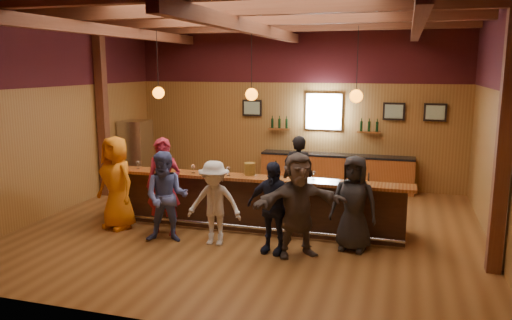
# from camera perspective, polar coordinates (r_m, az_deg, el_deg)

# --- Properties ---
(room) EXTENTS (9.04, 9.00, 4.52)m
(room) POSITION_cam_1_polar(r_m,az_deg,el_deg) (9.79, -0.41, 10.53)
(room) COLOR brown
(room) RESTS_ON ground
(bar_counter) EXTENTS (6.30, 1.07, 1.11)m
(bar_counter) POSITION_cam_1_polar(r_m,az_deg,el_deg) (10.24, -0.15, -4.72)
(bar_counter) COLOR black
(bar_counter) RESTS_ON ground
(back_bar_cabinet) EXTENTS (4.00, 0.52, 0.95)m
(back_bar_cabinet) POSITION_cam_1_polar(r_m,az_deg,el_deg) (13.41, 9.13, -1.35)
(back_bar_cabinet) COLOR brown
(back_bar_cabinet) RESTS_ON ground
(window) EXTENTS (0.95, 0.09, 0.95)m
(window) POSITION_cam_1_polar(r_m,az_deg,el_deg) (13.46, 7.76, 5.51)
(window) COLOR silver
(window) RESTS_ON room
(framed_pictures) EXTENTS (5.35, 0.05, 0.45)m
(framed_pictures) POSITION_cam_1_polar(r_m,az_deg,el_deg) (13.34, 11.45, 5.57)
(framed_pictures) COLOR black
(framed_pictures) RESTS_ON room
(wine_shelves) EXTENTS (3.00, 0.18, 0.30)m
(wine_shelves) POSITION_cam_1_polar(r_m,az_deg,el_deg) (13.44, 7.67, 3.66)
(wine_shelves) COLOR brown
(wine_shelves) RESTS_ON room
(pendant_lights) EXTENTS (4.24, 0.24, 1.37)m
(pendant_lights) POSITION_cam_1_polar(r_m,az_deg,el_deg) (9.75, -0.51, 7.55)
(pendant_lights) COLOR black
(pendant_lights) RESTS_ON room
(stainless_fridge) EXTENTS (0.70, 0.70, 1.80)m
(stainless_fridge) POSITION_cam_1_polar(r_m,az_deg,el_deg) (13.99, -13.53, 0.75)
(stainless_fridge) COLOR silver
(stainless_fridge) RESTS_ON ground
(customer_orange) EXTENTS (1.06, 0.86, 1.88)m
(customer_orange) POSITION_cam_1_polar(r_m,az_deg,el_deg) (10.39, -15.67, -2.51)
(customer_orange) COLOR orange
(customer_orange) RESTS_ON ground
(customer_redvest) EXTENTS (0.74, 0.53, 1.90)m
(customer_redvest) POSITION_cam_1_polar(r_m,az_deg,el_deg) (9.81, -10.51, -3.01)
(customer_redvest) COLOR maroon
(customer_redvest) RESTS_ON ground
(customer_denim) EXTENTS (0.97, 0.83, 1.71)m
(customer_denim) POSITION_cam_1_polar(r_m,az_deg,el_deg) (9.40, -10.20, -4.19)
(customer_denim) COLOR #4C5898
(customer_denim) RESTS_ON ground
(customer_white) EXTENTS (1.05, 0.65, 1.57)m
(customer_white) POSITION_cam_1_polar(r_m,az_deg,el_deg) (9.15, -4.79, -4.93)
(customer_white) COLOR silver
(customer_white) RESTS_ON ground
(customer_navy) EXTENTS (1.01, 0.54, 1.64)m
(customer_navy) POSITION_cam_1_polar(r_m,az_deg,el_deg) (8.73, 1.90, -5.43)
(customer_navy) COLOR #191E33
(customer_navy) RESTS_ON ground
(customer_brown) EXTENTS (1.72, 1.33, 1.81)m
(customer_brown) POSITION_cam_1_polar(r_m,az_deg,el_deg) (8.58, 4.82, -5.13)
(customer_brown) COLOR #514641
(customer_brown) RESTS_ON ground
(customer_dark) EXTENTS (0.90, 0.65, 1.71)m
(customer_dark) POSITION_cam_1_polar(r_m,az_deg,el_deg) (9.00, 11.12, -4.89)
(customer_dark) COLOR black
(customer_dark) RESTS_ON ground
(bartender) EXTENTS (0.64, 0.42, 1.76)m
(bartender) POSITION_cam_1_polar(r_m,az_deg,el_deg) (11.05, 4.86, -1.70)
(bartender) COLOR black
(bartender) RESTS_ON ground
(ice_bucket) EXTENTS (0.22, 0.22, 0.24)m
(ice_bucket) POSITION_cam_1_polar(r_m,az_deg,el_deg) (9.89, -0.71, -1.03)
(ice_bucket) COLOR brown
(ice_bucket) RESTS_ON bar_counter
(bottle_a) EXTENTS (0.07, 0.07, 0.32)m
(bottle_a) POSITION_cam_1_polar(r_m,az_deg,el_deg) (9.72, 2.29, -1.22)
(bottle_a) COLOR black
(bottle_a) RESTS_ON bar_counter
(bottle_b) EXTENTS (0.08, 0.08, 0.36)m
(bottle_b) POSITION_cam_1_polar(r_m,az_deg,el_deg) (9.63, 5.16, -1.29)
(bottle_b) COLOR black
(bottle_b) RESTS_ON bar_counter
(glass_a) EXTENTS (0.08, 0.08, 0.17)m
(glass_a) POSITION_cam_1_polar(r_m,az_deg,el_deg) (10.78, -13.34, -0.33)
(glass_a) COLOR silver
(glass_a) RESTS_ON bar_counter
(glass_b) EXTENTS (0.07, 0.07, 0.16)m
(glass_b) POSITION_cam_1_polar(r_m,az_deg,el_deg) (10.63, -11.69, -0.47)
(glass_b) COLOR silver
(glass_b) RESTS_ON bar_counter
(glass_c) EXTENTS (0.08, 0.08, 0.18)m
(glass_c) POSITION_cam_1_polar(r_m,az_deg,el_deg) (10.46, -9.87, -0.50)
(glass_c) COLOR silver
(glass_c) RESTS_ON bar_counter
(glass_d) EXTENTS (0.08, 0.08, 0.18)m
(glass_d) POSITION_cam_1_polar(r_m,az_deg,el_deg) (10.15, -7.20, -0.77)
(glass_d) COLOR silver
(glass_d) RESTS_ON bar_counter
(glass_e) EXTENTS (0.08, 0.08, 0.19)m
(glass_e) POSITION_cam_1_polar(r_m,az_deg,el_deg) (9.86, -3.20, -1.02)
(glass_e) COLOR silver
(glass_e) RESTS_ON bar_counter
(glass_f) EXTENTS (0.08, 0.08, 0.19)m
(glass_f) POSITION_cam_1_polar(r_m,az_deg,el_deg) (9.58, 4.40, -1.36)
(glass_f) COLOR silver
(glass_f) RESTS_ON bar_counter
(glass_g) EXTENTS (0.08, 0.08, 0.17)m
(glass_g) POSITION_cam_1_polar(r_m,az_deg,el_deg) (9.55, 6.61, -1.52)
(glass_g) COLOR silver
(glass_g) RESTS_ON bar_counter
(glass_h) EXTENTS (0.07, 0.07, 0.16)m
(glass_h) POSITION_cam_1_polar(r_m,az_deg,el_deg) (9.42, 12.10, -1.89)
(glass_h) COLOR silver
(glass_h) RESTS_ON bar_counter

